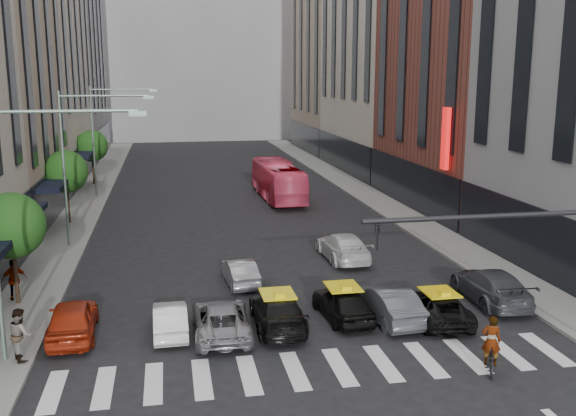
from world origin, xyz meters
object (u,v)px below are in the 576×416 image
streetlamp_far (104,126)px  pedestrian_near (20,334)px  motorcycle (490,359)px  pedestrian_far (14,280)px  bus (278,180)px  taxi_center (343,303)px  car_white_front (170,319)px  streetlamp_near (20,199)px  taxi_left (278,311)px  streetlamp_mid (80,147)px  car_red (72,319)px

streetlamp_far → pedestrian_near: 32.46m
motorcycle → pedestrian_far: (-17.56, 10.25, 0.63)m
motorcycle → streetlamp_far: bearing=-43.3°
bus → taxi_center: bearing=84.6°
car_white_front → taxi_center: taxi_center is taller
streetlamp_near → car_white_front: (4.84, 1.62, -5.29)m
taxi_left → car_white_front: bearing=-0.5°
streetlamp_mid → bus: (13.82, 12.41, -4.37)m
motorcycle → pedestrian_near: 16.42m
streetlamp_mid → car_white_front: size_ratio=2.42×
pedestrian_near → streetlamp_near: bearing=-99.5°
streetlamp_near → taxi_center: streetlamp_near is taller
car_white_front → car_red: bearing=-6.2°
car_red → taxi_left: 8.03m
streetlamp_near → streetlamp_far: 32.00m
motorcycle → bus: bearing=-63.7°
taxi_left → pedestrian_far: size_ratio=2.58×
streetlamp_near → car_white_front: 7.35m
pedestrian_far → streetlamp_far: bearing=-114.0°
streetlamp_mid → taxi_left: (9.12, -14.53, -5.20)m
streetlamp_near → pedestrian_far: size_ratio=4.81×
car_white_front → bus: size_ratio=0.34×
car_white_front → taxi_left: size_ratio=0.77×
bus → car_white_front: bearing=70.1°
streetlamp_near → streetlamp_mid: 16.00m
bus → pedestrian_far: size_ratio=5.89×
taxi_left → pedestrian_near: 9.62m
car_white_front → pedestrian_far: (-6.78, 4.81, 0.47)m
streetlamp_near → motorcycle: size_ratio=5.22×
taxi_center → pedestrian_near: 12.46m
taxi_left → bus: 27.36m
taxi_left → bus: size_ratio=0.44×
car_red → taxi_left: bearing=174.2°
streetlamp_near → taxi_center: 13.16m
streetlamp_near → pedestrian_near: (-0.36, -0.10, -4.81)m
streetlamp_mid → pedestrian_far: bearing=-101.4°
pedestrian_near → car_white_front: bearing=-96.2°
streetlamp_far → taxi_center: streetlamp_far is taller
taxi_center → bus: 26.65m
car_white_front → bus: 28.27m
streetlamp_mid → taxi_center: bearing=-49.9°
pedestrian_far → taxi_center: bearing=142.0°
streetlamp_near → taxi_center: size_ratio=2.19×
streetlamp_far → car_red: bearing=-87.9°
streetlamp_far → taxi_left: size_ratio=1.87×
streetlamp_far → taxi_center: bearing=-68.4°
car_red → motorcycle: 15.63m
car_red → pedestrian_near: pedestrian_near is taller
streetlamp_far → taxi_left: bearing=-73.4°
streetlamp_far → pedestrian_near: streetlamp_far is taller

